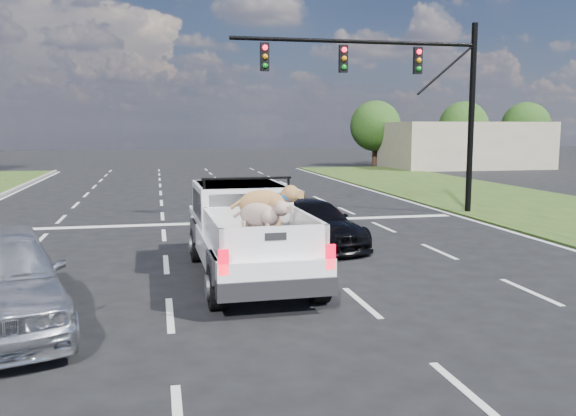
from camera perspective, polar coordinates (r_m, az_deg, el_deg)
name	(u,v)px	position (r m, az deg, el deg)	size (l,w,h in m)	color
ground	(269,308)	(11.09, -1.79, -9.38)	(160.00, 160.00, 0.00)	black
road_markings	(227,241)	(17.41, -5.70, -3.13)	(17.75, 60.00, 0.01)	silver
traffic_signal	(412,85)	(22.87, 11.51, 11.19)	(9.11, 0.31, 7.00)	black
building_right	(464,145)	(50.47, 16.17, 5.68)	(12.00, 7.00, 3.60)	tan
tree_far_d	(375,126)	(51.64, 8.18, 7.59)	(4.20, 4.20, 5.40)	#332114
tree_far_e	(463,126)	(54.92, 16.10, 7.37)	(4.20, 4.20, 5.40)	#332114
tree_far_f	(526,126)	(58.00, 21.37, 7.15)	(4.20, 4.20, 5.40)	#332114
pickup_truck	(248,230)	(13.22, -3.78, -2.07)	(2.28, 5.83, 2.17)	black
black_coupe	(312,224)	(16.63, 2.26, -1.46)	(1.73, 4.25, 1.23)	black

